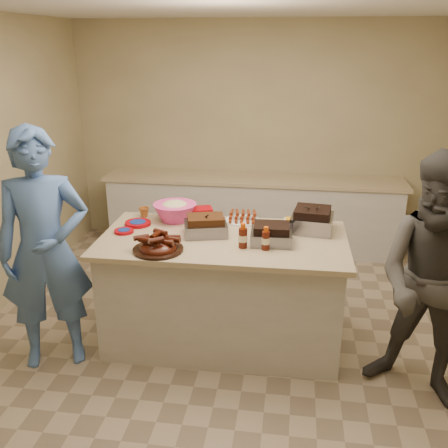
# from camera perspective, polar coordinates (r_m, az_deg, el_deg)

# --- Properties ---
(room) EXTENTS (4.50, 5.00, 2.70)m
(room) POSITION_cam_1_polar(r_m,az_deg,el_deg) (4.40, 0.48, -13.52)
(room) COLOR tan
(room) RESTS_ON ground
(back_counter) EXTENTS (3.60, 0.64, 0.90)m
(back_counter) POSITION_cam_1_polar(r_m,az_deg,el_deg) (6.18, 3.25, 1.32)
(back_counter) COLOR beige
(back_counter) RESTS_ON ground
(island) EXTENTS (2.01, 1.07, 0.94)m
(island) POSITION_cam_1_polar(r_m,az_deg,el_deg) (4.47, -0.09, -12.90)
(island) COLOR beige
(island) RESTS_ON ground
(rib_platter) EXTENTS (0.47, 0.47, 0.15)m
(rib_platter) POSITION_cam_1_polar(r_m,az_deg,el_deg) (3.82, -7.53, -3.04)
(rib_platter) COLOR #451307
(rib_platter) RESTS_ON island
(pulled_pork_tray) EXTENTS (0.40, 0.34, 0.10)m
(pulled_pork_tray) POSITION_cam_1_polar(r_m,az_deg,el_deg) (4.10, -2.09, -1.22)
(pulled_pork_tray) COLOR #47230F
(pulled_pork_tray) RESTS_ON island
(brisket_tray) EXTENTS (0.33, 0.28, 0.10)m
(brisket_tray) POSITION_cam_1_polar(r_m,az_deg,el_deg) (3.95, 5.41, -2.16)
(brisket_tray) COLOR black
(brisket_tray) RESTS_ON island
(roasting_pan) EXTENTS (0.37, 0.37, 0.13)m
(roasting_pan) POSITION_cam_1_polar(r_m,az_deg,el_deg) (4.25, 9.97, -0.73)
(roasting_pan) COLOR gray
(roasting_pan) RESTS_ON island
(coleslaw_bowl) EXTENTS (0.39, 0.39, 0.26)m
(coleslaw_bowl) POSITION_cam_1_polar(r_m,az_deg,el_deg) (4.45, -5.59, 0.43)
(coleslaw_bowl) COLOR #E63D8F
(coleslaw_bowl) RESTS_ON island
(sausage_plate) EXTENTS (0.31, 0.31, 0.05)m
(sausage_plate) POSITION_cam_1_polar(r_m,az_deg,el_deg) (4.41, 2.11, 0.31)
(sausage_plate) COLOR silver
(sausage_plate) RESTS_ON island
(mac_cheese_dish) EXTENTS (0.28, 0.20, 0.07)m
(mac_cheese_dish) POSITION_cam_1_polar(r_m,az_deg,el_deg) (4.29, 8.66, -0.48)
(mac_cheese_dish) COLOR orange
(mac_cheese_dish) RESTS_ON island
(bbq_bottle_a) EXTENTS (0.07, 0.07, 0.20)m
(bbq_bottle_a) POSITION_cam_1_polar(r_m,az_deg,el_deg) (3.85, 2.16, -2.71)
(bbq_bottle_a) COLOR #451309
(bbq_bottle_a) RESTS_ON island
(bbq_bottle_b) EXTENTS (0.06, 0.06, 0.18)m
(bbq_bottle_b) POSITION_cam_1_polar(r_m,az_deg,el_deg) (3.82, 4.76, -2.92)
(bbq_bottle_b) COLOR #451309
(bbq_bottle_b) RESTS_ON island
(mustard_bottle) EXTENTS (0.04, 0.04, 0.11)m
(mustard_bottle) POSITION_cam_1_polar(r_m,az_deg,el_deg) (4.19, -2.65, -0.74)
(mustard_bottle) COLOR gold
(mustard_bottle) RESTS_ON island
(sauce_bowl) EXTENTS (0.15, 0.05, 0.15)m
(sauce_bowl) POSITION_cam_1_polar(r_m,az_deg,el_deg) (4.17, -0.56, -0.87)
(sauce_bowl) COLOR silver
(sauce_bowl) RESTS_ON island
(plate_stack_large) EXTENTS (0.23, 0.23, 0.03)m
(plate_stack_large) POSITION_cam_1_polar(r_m,az_deg,el_deg) (4.38, -9.81, -0.09)
(plate_stack_large) COLOR #8F030A
(plate_stack_large) RESTS_ON island
(plate_stack_small) EXTENTS (0.16, 0.16, 0.02)m
(plate_stack_small) POSITION_cam_1_polar(r_m,az_deg,el_deg) (4.23, -11.35, -0.95)
(plate_stack_small) COLOR #8F030A
(plate_stack_small) RESTS_ON island
(plastic_cup) EXTENTS (0.09, 0.09, 0.09)m
(plastic_cup) POSITION_cam_1_polar(r_m,az_deg,el_deg) (4.58, -9.09, 0.85)
(plastic_cup) COLOR #93521E
(plastic_cup) RESTS_ON island
(basket_stack) EXTENTS (0.25, 0.22, 0.10)m
(basket_stack) POSITION_cam_1_polar(r_m,az_deg,el_deg) (4.47, -2.70, 0.57)
(basket_stack) COLOR #8F030A
(basket_stack) RESTS_ON island
(guest_blue) EXTENTS (1.35, 2.02, 0.45)m
(guest_blue) POSITION_cam_1_polar(r_m,az_deg,el_deg) (4.45, -18.32, -14.24)
(guest_blue) COLOR #4D74BA
(guest_blue) RESTS_ON ground
(guest_gray) EXTENTS (1.61, 2.00, 0.68)m
(guest_gray) POSITION_cam_1_polar(r_m,az_deg,el_deg) (4.13, 21.51, -17.65)
(guest_gray) COLOR #464440
(guest_gray) RESTS_ON ground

